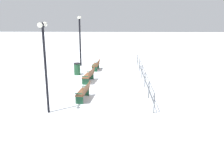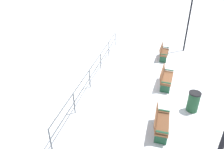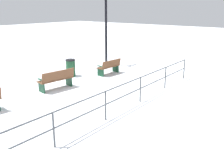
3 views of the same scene
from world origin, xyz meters
The scene contains 8 objects.
ground_plane centered at (0.00, 0.00, 0.00)m, with size 80.00×80.00×0.00m, color white.
bench_nearest centered at (-0.20, -3.46, 0.43)m, with size 0.61×1.44×0.82m.
bench_second centered at (0.00, 0.01, 0.47)m, with size 0.77×1.67×0.90m.
bench_third centered at (-0.12, 3.47, 0.46)m, with size 0.69×1.56×0.87m.
lamppost_near centered at (1.35, -5.05, 2.73)m, with size 0.24×0.89×4.32m.
lamppost_middle centered at (1.35, 5.25, 2.85)m, with size 0.23×0.93×4.31m.
waterfront_railing centered at (-3.73, 0.00, 0.68)m, with size 0.05×10.48×1.01m.
trash_bin centered at (1.14, -1.86, 0.46)m, with size 0.50×0.50×0.91m.
Camera 1 is at (-2.00, 15.97, 4.77)m, focal length 38.65 mm.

